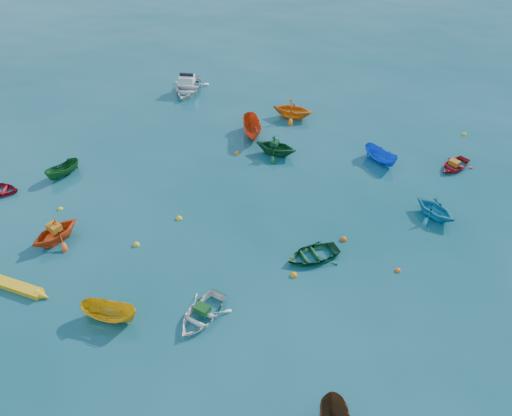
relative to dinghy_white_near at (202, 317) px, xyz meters
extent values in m
plane|color=#0A434C|center=(3.58, 2.28, 0.00)|extent=(160.00, 160.00, 0.00)
imported|color=white|center=(0.00, 0.00, 0.00)|extent=(3.53, 3.67, 0.62)
imported|color=#E44B15|center=(-7.66, 6.43, 0.00)|extent=(3.74, 3.73, 1.49)
imported|color=gold|center=(-4.21, 0.47, 0.00)|extent=(2.99, 2.01, 1.08)
imported|color=#114C24|center=(6.04, 3.20, 0.00)|extent=(3.37, 2.76, 0.61)
imported|color=teal|center=(13.86, 5.58, 0.00)|extent=(3.24, 3.38, 1.38)
imported|color=#D04213|center=(4.53, 16.26, 0.00)|extent=(1.33, 3.39, 1.30)
imported|color=#135227|center=(5.80, 13.46, 0.00)|extent=(3.73, 3.58, 1.51)
imported|color=red|center=(17.31, 10.28, 0.00)|extent=(3.16, 2.94, 0.53)
imported|color=blue|center=(12.65, 11.64, 0.00)|extent=(2.19, 2.86, 1.04)
imported|color=orange|center=(7.93, 18.47, 0.00)|extent=(3.95, 3.74, 1.63)
imported|color=#13531E|center=(-8.30, 12.82, 0.00)|extent=(2.43, 2.34, 0.95)
imported|color=silver|center=(0.06, 24.21, 0.00)|extent=(4.11, 4.97, 1.49)
cube|color=#124B1B|center=(0.06, 0.08, 0.48)|extent=(0.85, 0.83, 0.33)
cube|color=#C46914|center=(-7.63, 6.46, 0.93)|extent=(0.92, 0.92, 0.36)
cube|color=#104221|center=(5.71, 13.51, 0.90)|extent=(0.70, 0.75, 0.29)
cube|color=#BE6513|center=(17.23, 10.23, 0.42)|extent=(0.75, 0.79, 0.31)
sphere|color=gold|center=(-3.31, 5.44, 0.00)|extent=(0.37, 0.37, 0.37)
sphere|color=orange|center=(10.23, 1.64, 0.00)|extent=(0.31, 0.31, 0.31)
sphere|color=orange|center=(4.83, 2.04, 0.00)|extent=(0.37, 0.37, 0.37)
sphere|color=yellow|center=(-0.94, 7.39, 0.00)|extent=(0.36, 0.36, 0.36)
sphere|color=#D64F0B|center=(8.08, 4.33, 0.00)|extent=(0.39, 0.39, 0.39)
sphere|color=yellow|center=(-7.97, 9.24, 0.00)|extent=(0.29, 0.29, 0.29)
sphere|color=orange|center=(3.15, 13.91, 0.00)|extent=(0.36, 0.36, 0.36)
sphere|color=gold|center=(19.94, 14.23, 0.00)|extent=(0.35, 0.35, 0.35)
camera|label=1|loc=(0.52, -15.28, 18.75)|focal=35.00mm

